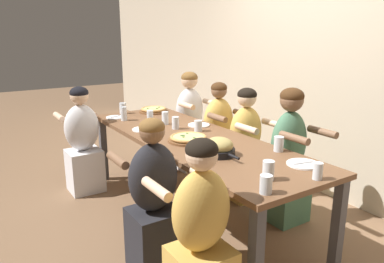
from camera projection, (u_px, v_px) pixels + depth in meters
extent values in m
plane|color=brown|center=(192.00, 214.00, 3.52)|extent=(18.00, 18.00, 0.00)
cube|color=beige|center=(310.00, 38.00, 3.87)|extent=(10.00, 0.06, 3.20)
cube|color=brown|center=(192.00, 139.00, 3.33)|extent=(2.67, 0.88, 0.04)
cube|color=#4C4C51|center=(103.00, 150.00, 4.26)|extent=(0.07, 0.07, 0.72)
cube|color=#4C4C51|center=(256.00, 262.00, 2.19)|extent=(0.07, 0.07, 0.72)
cube|color=#4C4C51|center=(162.00, 140.00, 4.66)|extent=(0.07, 0.07, 0.72)
cube|color=#4C4C51|center=(338.00, 226.00, 2.59)|extent=(0.07, 0.07, 0.72)
cylinder|color=brown|center=(154.00, 111.00, 4.34)|extent=(0.33, 0.33, 0.02)
torus|color=tan|center=(154.00, 109.00, 4.34)|extent=(0.29, 0.29, 0.03)
cylinder|color=#E5C675|center=(154.00, 109.00, 4.34)|extent=(0.25, 0.25, 0.03)
cylinder|color=#4C7A3D|center=(159.00, 107.00, 4.38)|extent=(0.02, 0.02, 0.01)
cylinder|color=#4C7A3D|center=(158.00, 108.00, 4.33)|extent=(0.02, 0.02, 0.01)
cylinder|color=#4C7A3D|center=(148.00, 108.00, 4.32)|extent=(0.02, 0.02, 0.01)
cylinder|color=#4C7A3D|center=(157.00, 108.00, 4.31)|extent=(0.02, 0.02, 0.01)
cylinder|color=brown|center=(188.00, 140.00, 3.19)|extent=(0.35, 0.35, 0.02)
torus|color=tan|center=(188.00, 137.00, 3.19)|extent=(0.31, 0.31, 0.03)
cylinder|color=#E5C675|center=(188.00, 138.00, 3.19)|extent=(0.27, 0.27, 0.02)
cylinder|color=#4C7A3D|center=(194.00, 138.00, 3.14)|extent=(0.02, 0.02, 0.01)
cylinder|color=#4C7A3D|center=(183.00, 135.00, 3.21)|extent=(0.02, 0.02, 0.01)
cylinder|color=#4C7A3D|center=(184.00, 137.00, 3.16)|extent=(0.02, 0.02, 0.01)
cylinder|color=#4C7A3D|center=(187.00, 133.00, 3.27)|extent=(0.02, 0.02, 0.01)
cylinder|color=#4C7A3D|center=(196.00, 139.00, 3.10)|extent=(0.02, 0.02, 0.01)
cylinder|color=#4C7A3D|center=(182.00, 135.00, 3.20)|extent=(0.02, 0.02, 0.01)
cylinder|color=black|center=(219.00, 152.00, 2.83)|extent=(0.25, 0.25, 0.05)
cylinder|color=black|center=(234.00, 157.00, 2.68)|extent=(0.11, 0.02, 0.02)
ellipsoid|color=tan|center=(219.00, 145.00, 2.82)|extent=(0.22, 0.22, 0.12)
cylinder|color=white|center=(144.00, 129.00, 3.56)|extent=(0.23, 0.23, 0.01)
cube|color=#B7B7BC|center=(144.00, 128.00, 3.55)|extent=(0.16, 0.03, 0.01)
cylinder|color=white|center=(115.00, 117.00, 4.05)|extent=(0.19, 0.19, 0.01)
cube|color=#B7B7BC|center=(115.00, 117.00, 4.05)|extent=(0.06, 0.13, 0.01)
cylinder|color=white|center=(199.00, 125.00, 3.72)|extent=(0.22, 0.22, 0.01)
cube|color=#B7B7BC|center=(199.00, 124.00, 3.72)|extent=(0.15, 0.06, 0.01)
cylinder|color=white|center=(303.00, 164.00, 2.63)|extent=(0.23, 0.23, 0.01)
cube|color=#B7B7BC|center=(303.00, 163.00, 2.63)|extent=(0.05, 0.16, 0.01)
cylinder|color=silver|center=(198.00, 126.00, 3.50)|extent=(0.08, 0.08, 0.10)
cylinder|color=black|center=(198.00, 128.00, 3.50)|extent=(0.07, 0.07, 0.06)
cylinder|color=silver|center=(268.00, 170.00, 2.35)|extent=(0.08, 0.08, 0.13)
cylinder|color=silver|center=(268.00, 174.00, 2.36)|extent=(0.07, 0.07, 0.08)
cylinder|color=silver|center=(266.00, 184.00, 2.16)|extent=(0.07, 0.07, 0.11)
cylinder|color=black|center=(266.00, 187.00, 2.16)|extent=(0.07, 0.07, 0.07)
cylinder|color=silver|center=(124.00, 114.00, 3.92)|extent=(0.07, 0.07, 0.15)
cylinder|color=black|center=(124.00, 116.00, 3.92)|extent=(0.06, 0.06, 0.10)
cylinder|color=silver|center=(150.00, 117.00, 3.81)|extent=(0.07, 0.07, 0.13)
cylinder|color=black|center=(150.00, 120.00, 3.82)|extent=(0.06, 0.06, 0.06)
cylinder|color=silver|center=(175.00, 123.00, 3.58)|extent=(0.07, 0.07, 0.12)
cylinder|color=black|center=(176.00, 126.00, 3.59)|extent=(0.06, 0.06, 0.06)
cylinder|color=silver|center=(318.00, 171.00, 2.36)|extent=(0.06, 0.06, 0.11)
cylinder|color=black|center=(318.00, 174.00, 2.37)|extent=(0.05, 0.05, 0.08)
cylinder|color=silver|center=(165.00, 118.00, 3.75)|extent=(0.07, 0.07, 0.13)
cylinder|color=black|center=(165.00, 120.00, 3.76)|extent=(0.06, 0.06, 0.08)
cylinder|color=silver|center=(279.00, 144.00, 2.91)|extent=(0.08, 0.08, 0.12)
cylinder|color=silver|center=(123.00, 108.00, 4.25)|extent=(0.08, 0.08, 0.12)
cylinder|color=silver|center=(123.00, 110.00, 4.26)|extent=(0.07, 0.07, 0.08)
cube|color=#232328|center=(155.00, 239.00, 2.69)|extent=(0.32, 0.34, 0.45)
ellipsoid|color=#232328|center=(153.00, 177.00, 2.56)|extent=(0.24, 0.36, 0.49)
sphere|color=brown|center=(152.00, 131.00, 2.48)|extent=(0.17, 0.17, 0.17)
ellipsoid|color=brown|center=(152.00, 127.00, 2.47)|extent=(0.18, 0.18, 0.12)
cylinder|color=brown|center=(118.00, 160.00, 2.62)|extent=(0.28, 0.06, 0.06)
cylinder|color=brown|center=(161.00, 152.00, 2.79)|extent=(0.28, 0.06, 0.06)
cube|color=gold|center=(218.00, 164.00, 4.20)|extent=(0.32, 0.34, 0.45)
ellipsoid|color=gold|center=(218.00, 122.00, 4.08)|extent=(0.24, 0.36, 0.52)
sphere|color=brown|center=(219.00, 90.00, 3.99)|extent=(0.17, 0.17, 0.17)
ellipsoid|color=#422814|center=(219.00, 88.00, 3.98)|extent=(0.17, 0.17, 0.12)
cylinder|color=brown|center=(243.00, 114.00, 3.97)|extent=(0.28, 0.06, 0.06)
cylinder|color=brown|center=(217.00, 118.00, 3.79)|extent=(0.28, 0.06, 0.06)
cube|color=#477556|center=(285.00, 196.00, 3.38)|extent=(0.32, 0.34, 0.45)
ellipsoid|color=#477556|center=(289.00, 143.00, 3.25)|extent=(0.24, 0.36, 0.56)
sphere|color=brown|center=(292.00, 100.00, 3.15)|extent=(0.20, 0.20, 0.20)
ellipsoid|color=#422814|center=(292.00, 96.00, 3.14)|extent=(0.20, 0.20, 0.14)
cylinder|color=brown|center=(323.00, 132.00, 3.14)|extent=(0.28, 0.06, 0.06)
cylinder|color=brown|center=(294.00, 138.00, 2.96)|extent=(0.28, 0.06, 0.06)
cube|color=gold|center=(244.00, 176.00, 3.84)|extent=(0.32, 0.34, 0.45)
ellipsoid|color=gold|center=(246.00, 131.00, 3.71)|extent=(0.24, 0.36, 0.50)
sphere|color=beige|center=(247.00, 98.00, 3.63)|extent=(0.19, 0.19, 0.19)
ellipsoid|color=black|center=(247.00, 94.00, 3.62)|extent=(0.19, 0.19, 0.13)
cylinder|color=beige|center=(274.00, 124.00, 3.61)|extent=(0.28, 0.06, 0.06)
cylinder|color=beige|center=(247.00, 128.00, 3.43)|extent=(0.28, 0.06, 0.06)
cube|color=silver|center=(85.00, 170.00, 4.00)|extent=(0.32, 0.34, 0.45)
ellipsoid|color=silver|center=(82.00, 128.00, 3.88)|extent=(0.24, 0.36, 0.49)
sphere|color=beige|center=(79.00, 96.00, 3.79)|extent=(0.18, 0.18, 0.18)
ellipsoid|color=black|center=(79.00, 93.00, 3.78)|extent=(0.19, 0.19, 0.13)
cylinder|color=beige|center=(59.00, 117.00, 3.93)|extent=(0.28, 0.06, 0.06)
cylinder|color=beige|center=(91.00, 113.00, 4.11)|extent=(0.28, 0.06, 0.06)
ellipsoid|color=gold|center=(201.00, 211.00, 2.09)|extent=(0.24, 0.36, 0.49)
sphere|color=beige|center=(202.00, 155.00, 2.00)|extent=(0.18, 0.18, 0.18)
ellipsoid|color=black|center=(202.00, 149.00, 1.99)|extent=(0.18, 0.18, 0.12)
cylinder|color=beige|center=(157.00, 189.00, 2.14)|extent=(0.28, 0.06, 0.06)
cylinder|color=beige|center=(206.00, 177.00, 2.32)|extent=(0.28, 0.06, 0.06)
cube|color=silver|center=(190.00, 150.00, 4.68)|extent=(0.32, 0.34, 0.45)
ellipsoid|color=silver|center=(190.00, 111.00, 4.55)|extent=(0.24, 0.36, 0.55)
sphere|color=beige|center=(189.00, 80.00, 4.45)|extent=(0.20, 0.20, 0.20)
ellipsoid|color=brown|center=(189.00, 77.00, 4.44)|extent=(0.20, 0.20, 0.14)
cylinder|color=beige|center=(211.00, 103.00, 4.44)|extent=(0.28, 0.06, 0.06)
cylinder|color=beige|center=(187.00, 106.00, 4.26)|extent=(0.28, 0.06, 0.06)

